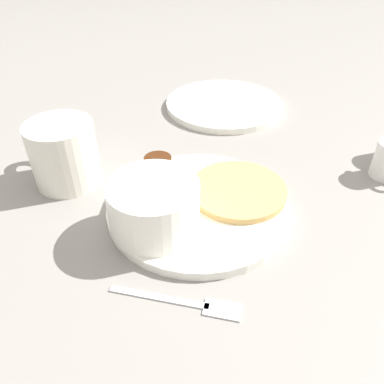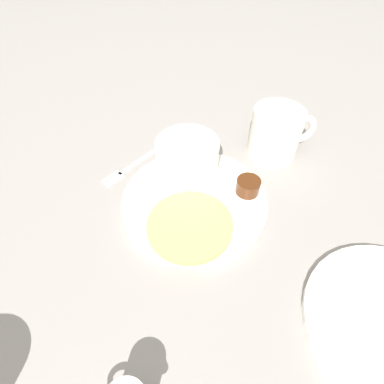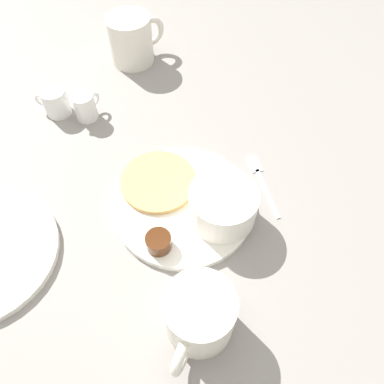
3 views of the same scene
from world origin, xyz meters
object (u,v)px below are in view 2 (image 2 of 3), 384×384
at_px(bowl, 187,156).
at_px(fork, 127,168).
at_px(coffee_mug, 277,133).
at_px(plate, 195,201).

relative_size(bowl, fork, 0.78).
bearing_deg(coffee_mug, plate, -90.66).
distance_m(bowl, coffee_mug, 0.17).
xyz_separation_m(bowl, fork, (-0.08, -0.07, -0.04)).
height_order(coffee_mug, fork, coffee_mug).
height_order(plate, fork, plate).
xyz_separation_m(bowl, coffee_mug, (0.06, 0.16, 0.00)).
bearing_deg(bowl, fork, -138.20).
bearing_deg(fork, plate, 15.69).
bearing_deg(plate, bowl, 149.16).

